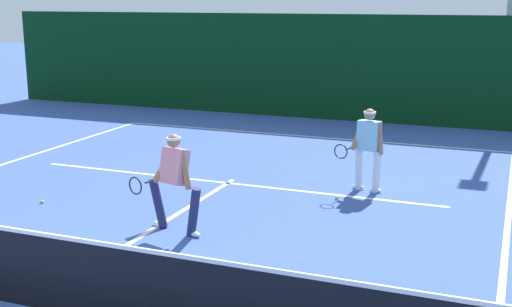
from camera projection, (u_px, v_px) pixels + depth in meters
The scene contains 10 objects.
ground_plane at pixel (28, 306), 8.36m from camera, with size 80.00×80.00×0.00m, color #3A56A6.
court_line_baseline_far at pixel (304, 136), 18.62m from camera, with size 10.98×0.10×0.01m, color white.
court_line_service at pixel (228, 183), 13.90m from camera, with size 8.95×0.10×0.01m, color white.
court_line_centre at pixel (157, 227), 11.25m from camera, with size 0.10×6.40×0.01m, color white.
tennis_net at pixel (25, 267), 8.24m from camera, with size 12.03×0.09×1.11m.
player_near at pixel (174, 179), 10.82m from camera, with size 1.13×0.87×1.65m.
player_far at pixel (368, 146), 13.15m from camera, with size 0.90×0.86×1.66m.
tennis_ball at pixel (337, 198), 12.77m from camera, with size 0.07×0.07×0.07m, color #D1E033.
tennis_ball_extra at pixel (42, 202), 12.52m from camera, with size 0.07×0.07×0.07m, color #D1E033.
back_fence_windscreen at pixel (333, 67), 20.84m from camera, with size 23.79×0.12×3.28m, color black.
Camera 1 is at (5.50, -6.10, 3.76)m, focal length 46.92 mm.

